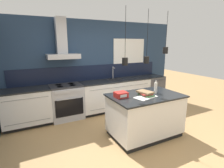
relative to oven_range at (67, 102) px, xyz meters
name	(u,v)px	position (x,y,z in m)	size (l,w,h in m)	color
ground_plane	(129,140)	(0.87, -1.69, -0.46)	(16.00, 16.00, 0.00)	tan
wall_back	(91,65)	(0.82, 0.31, 0.90)	(5.60, 2.09, 2.60)	navy
counter_run_left	(27,107)	(-0.95, 0.01, 0.01)	(1.10, 0.64, 0.91)	black
counter_run_sink	(116,94)	(1.48, 0.01, 0.01)	(2.16, 0.64, 1.28)	black
oven_range	(67,102)	(0.00, 0.00, 0.00)	(0.81, 0.66, 0.91)	#B5B5BA
dishwasher	(152,89)	(2.86, 0.00, 0.00)	(0.62, 0.65, 0.91)	#4C4C51
kitchen_island	(145,115)	(1.28, -1.66, 0.00)	(1.51, 0.97, 0.91)	black
bottle_on_island	(156,88)	(1.55, -1.66, 0.58)	(0.07, 0.07, 0.30)	silver
book_stack	(146,93)	(1.25, -1.70, 0.50)	(0.28, 0.36, 0.09)	#4C7F4C
red_supply_box	(121,95)	(0.74, -1.57, 0.51)	(0.24, 0.21, 0.11)	red
paper_pile	(146,97)	(1.18, -1.79, 0.46)	(0.51, 0.35, 0.01)	silver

